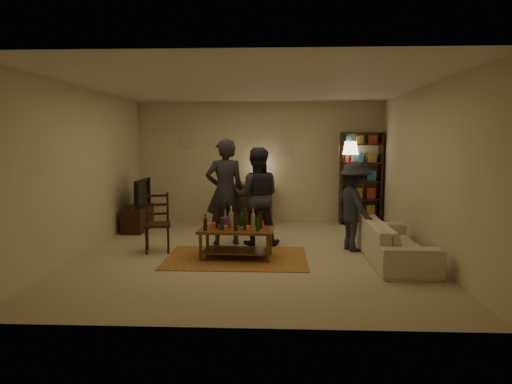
# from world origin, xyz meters

# --- Properties ---
(floor) EXTENTS (6.00, 6.00, 0.00)m
(floor) POSITION_xyz_m (0.00, 0.00, 0.00)
(floor) COLOR #C6B793
(floor) RESTS_ON ground
(room_shell) EXTENTS (6.00, 6.00, 6.00)m
(room_shell) POSITION_xyz_m (-0.65, 2.98, 1.81)
(room_shell) COLOR beige
(room_shell) RESTS_ON ground
(rug) EXTENTS (2.20, 1.50, 0.01)m
(rug) POSITION_xyz_m (-0.23, -0.33, 0.01)
(rug) COLOR brown
(rug) RESTS_ON ground
(coffee_table) EXTENTS (1.18, 0.69, 0.81)m
(coffee_table) POSITION_xyz_m (-0.23, -0.33, 0.41)
(coffee_table) COLOR brown
(coffee_table) RESTS_ON ground
(dining_chair) EXTENTS (0.52, 0.52, 0.99)m
(dining_chair) POSITION_xyz_m (-1.59, 0.09, 0.52)
(dining_chair) COLOR #321D10
(dining_chair) RESTS_ON ground
(tv_stand) EXTENTS (0.40, 1.00, 1.06)m
(tv_stand) POSITION_xyz_m (-2.44, 1.80, 0.38)
(tv_stand) COLOR #321D10
(tv_stand) RESTS_ON ground
(dresser) EXTENTS (1.00, 0.50, 1.36)m
(dresser) POSITION_xyz_m (-0.19, 2.71, 0.48)
(dresser) COLOR maroon
(dresser) RESTS_ON ground
(bookshelf) EXTENTS (0.90, 0.34, 2.02)m
(bookshelf) POSITION_xyz_m (2.25, 2.78, 1.03)
(bookshelf) COLOR #321D10
(bookshelf) RESTS_ON ground
(floor_lamp) EXTENTS (0.36, 0.36, 1.82)m
(floor_lamp) POSITION_xyz_m (1.99, 2.65, 1.55)
(floor_lamp) COLOR black
(floor_lamp) RESTS_ON ground
(sofa) EXTENTS (0.81, 2.08, 0.61)m
(sofa) POSITION_xyz_m (2.20, -0.40, 0.30)
(sofa) COLOR beige
(sofa) RESTS_ON ground
(person_left) EXTENTS (0.78, 0.62, 1.88)m
(person_left) POSITION_xyz_m (-0.51, 0.63, 0.94)
(person_left) COLOR #24242B
(person_left) RESTS_ON ground
(person_right) EXTENTS (0.85, 0.66, 1.72)m
(person_right) POSITION_xyz_m (0.04, 0.66, 0.86)
(person_right) COLOR #2A2A32
(person_right) RESTS_ON ground
(person_by_sofa) EXTENTS (0.85, 1.10, 1.49)m
(person_by_sofa) POSITION_xyz_m (1.70, 0.28, 0.75)
(person_by_sofa) COLOR #292931
(person_by_sofa) RESTS_ON ground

